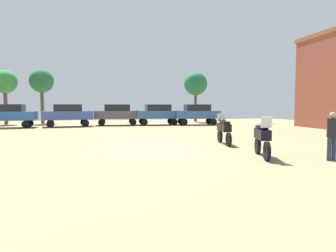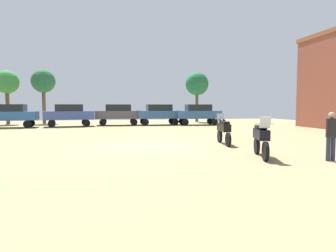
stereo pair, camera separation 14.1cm
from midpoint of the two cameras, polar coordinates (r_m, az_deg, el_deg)
name	(u,v)px [view 1 (the left image)]	position (r m, az deg, el deg)	size (l,w,h in m)	color
ground_plane	(152,147)	(13.40, -3.42, -4.06)	(44.00, 52.00, 0.02)	#947E56
motorcycle_1	(262,137)	(11.00, 17.63, -2.10)	(0.84, 2.07, 1.50)	black
motorcycle_2	(224,129)	(14.30, 10.62, -0.65)	(0.64, 2.19, 1.48)	black
car_1	(9,114)	(28.31, -28.82, 2.07)	(4.35, 1.92, 2.00)	black
car_2	(158,113)	(28.66, -2.12, 2.57)	(4.34, 1.89, 2.00)	black
car_3	(117,113)	(28.59, -10.04, 2.51)	(4.34, 1.91, 2.00)	black
car_5	(197,113)	(28.85, 5.57, 2.56)	(4.36, 1.96, 2.00)	black
car_6	(68,114)	(27.78, -19.17, 2.31)	(4.53, 2.46, 2.00)	black
person_1	(332,133)	(11.24, 29.13, -1.12)	(0.39, 0.39, 1.65)	#2A304B
tree_1	(5,83)	(34.44, -29.40, 7.39)	(2.38, 2.38, 5.51)	brown
tree_2	(42,82)	(34.00, -23.60, 7.93)	(2.47, 2.47, 5.73)	brown
tree_3	(196,84)	(34.50, 5.31, 8.12)	(2.69, 2.69, 5.78)	brown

